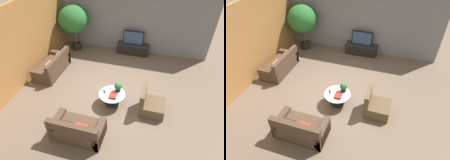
{
  "view_description": "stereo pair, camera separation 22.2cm",
  "coord_description": "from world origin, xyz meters",
  "views": [
    {
      "loc": [
        1.69,
        -5.37,
        5.01
      ],
      "look_at": [
        0.17,
        0.0,
        0.55
      ],
      "focal_mm": 32.0,
      "sensor_mm": 36.0,
      "label": 1
    },
    {
      "loc": [
        1.91,
        -5.31,
        5.01
      ],
      "look_at": [
        0.17,
        0.0,
        0.55
      ],
      "focal_mm": 32.0,
      "sensor_mm": 36.0,
      "label": 2
    }
  ],
  "objects": [
    {
      "name": "media_console",
      "position": [
        0.37,
        2.94,
        0.26
      ],
      "size": [
        1.49,
        0.5,
        0.49
      ],
      "color": "black",
      "rests_on": "ground"
    },
    {
      "name": "coffee_table",
      "position": [
        0.34,
        -0.59,
        0.31
      ],
      "size": [
        0.9,
        0.9,
        0.45
      ],
      "color": "black",
      "rests_on": "ground"
    },
    {
      "name": "remote_black",
      "position": [
        0.06,
        -0.57,
        0.46
      ],
      "size": [
        0.12,
        0.16,
        0.02
      ],
      "primitive_type": "cube",
      "rotation": [
        0.0,
        0.0,
        0.56
      ],
      "color": "black",
      "rests_on": "coffee_table"
    },
    {
      "name": "potted_plant_tabletop",
      "position": [
        0.5,
        -0.39,
        0.63
      ],
      "size": [
        0.25,
        0.25,
        0.34
      ],
      "color": "black",
      "rests_on": "coffee_table"
    },
    {
      "name": "television",
      "position": [
        0.37,
        2.94,
        0.82
      ],
      "size": [
        0.95,
        0.13,
        0.66
      ],
      "color": "black",
      "rests_on": "media_console"
    },
    {
      "name": "ground_plane",
      "position": [
        0.0,
        0.0,
        0.0
      ],
      "size": [
        24.0,
        24.0,
        0.0
      ],
      "primitive_type": "plane",
      "color": "brown"
    },
    {
      "name": "back_wall_stone",
      "position": [
        0.0,
        3.26,
        1.5
      ],
      "size": [
        7.4,
        0.12,
        3.0
      ],
      "primitive_type": "cube",
      "color": "slate",
      "rests_on": "ground"
    },
    {
      "name": "side_wall_left",
      "position": [
        -3.26,
        0.2,
        1.5
      ],
      "size": [
        0.12,
        7.4,
        3.0
      ],
      "primitive_type": "cube",
      "color": "#B2753D",
      "rests_on": "ground"
    },
    {
      "name": "remote_silver",
      "position": [
        0.21,
        -0.37,
        0.46
      ],
      "size": [
        0.11,
        0.16,
        0.02
      ],
      "primitive_type": "cube",
      "rotation": [
        0.0,
        0.0,
        -0.5
      ],
      "color": "gray",
      "rests_on": "coffee_table"
    },
    {
      "name": "potted_palm_tall",
      "position": [
        -2.38,
        2.62,
        1.48
      ],
      "size": [
        1.38,
        1.38,
        2.14
      ],
      "color": "black",
      "rests_on": "ground"
    },
    {
      "name": "couch_by_wall",
      "position": [
        -2.53,
        0.52,
        0.29
      ],
      "size": [
        0.84,
        1.76,
        0.84
      ],
      "rotation": [
        0.0,
        0.0,
        -1.57
      ],
      "color": "#4C3828",
      "rests_on": "ground"
    },
    {
      "name": "armchair_wicker",
      "position": [
        1.66,
        -0.6,
        0.27
      ],
      "size": [
        0.8,
        0.76,
        0.86
      ],
      "rotation": [
        0.0,
        0.0,
        1.57
      ],
      "color": "brown",
      "rests_on": "ground"
    },
    {
      "name": "couch_near_entry",
      "position": [
        -0.25,
        -2.17,
        0.29
      ],
      "size": [
        1.51,
        0.84,
        0.84
      ],
      "rotation": [
        0.0,
        0.0,
        3.14
      ],
      "color": "#4C3828",
      "rests_on": "ground"
    },
    {
      "name": "book_stack",
      "position": [
        0.41,
        -0.7,
        0.48
      ],
      "size": [
        0.26,
        0.31,
        0.06
      ],
      "color": "gold",
      "rests_on": "coffee_table"
    }
  ]
}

